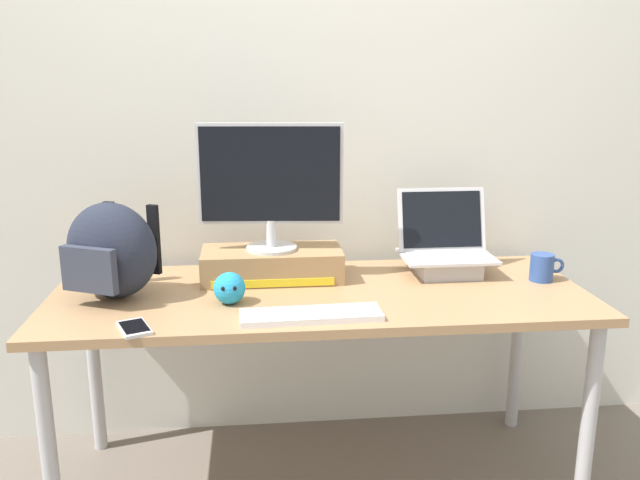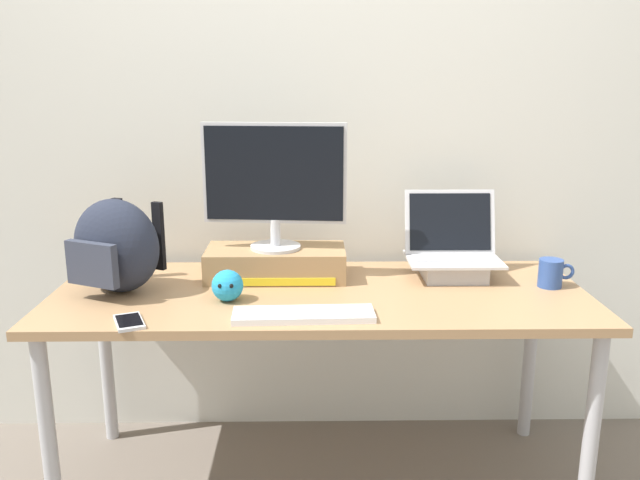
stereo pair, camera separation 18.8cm
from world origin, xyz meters
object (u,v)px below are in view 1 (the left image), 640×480
(external_keyboard, at_px, (311,315))
(plush_toy, at_px, (229,288))
(desktop_monitor, at_px, (270,183))
(messenger_backpack, at_px, (111,251))
(toner_box_yellow, at_px, (272,264))
(coffee_mug, at_px, (543,267))
(cell_phone, at_px, (134,328))
(open_laptop, at_px, (446,257))

(external_keyboard, xyz_separation_m, plush_toy, (-0.25, 0.16, 0.04))
(desktop_monitor, height_order, messenger_backpack, desktop_monitor)
(toner_box_yellow, bearing_deg, coffee_mug, -7.39)
(messenger_backpack, relative_size, cell_phone, 2.42)
(toner_box_yellow, bearing_deg, messenger_backpack, -163.92)
(open_laptop, height_order, external_keyboard, open_laptop)
(coffee_mug, relative_size, cell_phone, 0.80)
(desktop_monitor, relative_size, coffee_mug, 4.10)
(coffee_mug, height_order, plush_toy, plush_toy)
(desktop_monitor, relative_size, cell_phone, 3.30)
(plush_toy, bearing_deg, external_keyboard, -32.74)
(external_keyboard, distance_m, messenger_backpack, 0.70)
(external_keyboard, distance_m, cell_phone, 0.52)
(external_keyboard, bearing_deg, plush_toy, 145.17)
(toner_box_yellow, distance_m, coffee_mug, 0.97)
(toner_box_yellow, relative_size, external_keyboard, 1.15)
(desktop_monitor, bearing_deg, messenger_backpack, -158.82)
(cell_phone, distance_m, plush_toy, 0.34)
(coffee_mug, relative_size, plush_toy, 1.20)
(toner_box_yellow, distance_m, external_keyboard, 0.43)
(messenger_backpack, height_order, coffee_mug, messenger_backpack)
(messenger_backpack, height_order, cell_phone, messenger_backpack)
(toner_box_yellow, height_order, external_keyboard, toner_box_yellow)
(desktop_monitor, bearing_deg, coffee_mug, -2.10)
(open_laptop, height_order, coffee_mug, open_laptop)
(desktop_monitor, distance_m, cell_phone, 0.71)
(plush_toy, bearing_deg, cell_phone, -143.52)
(desktop_monitor, xyz_separation_m, plush_toy, (-0.14, -0.25, -0.30))
(toner_box_yellow, height_order, coffee_mug, toner_box_yellow)
(desktop_monitor, distance_m, open_laptop, 0.71)
(external_keyboard, xyz_separation_m, coffee_mug, (0.86, 0.29, 0.04))
(desktop_monitor, xyz_separation_m, coffee_mug, (0.96, -0.12, -0.30))
(toner_box_yellow, xyz_separation_m, open_laptop, (0.64, 0.00, 0.01))
(desktop_monitor, distance_m, coffee_mug, 1.02)
(open_laptop, xyz_separation_m, coffee_mug, (0.32, -0.13, -0.01))
(external_keyboard, distance_m, plush_toy, 0.30)
(toner_box_yellow, xyz_separation_m, desktop_monitor, (-0.00, -0.00, 0.30))
(coffee_mug, distance_m, plush_toy, 1.12)
(external_keyboard, relative_size, plush_toy, 4.19)
(plush_toy, bearing_deg, open_laptop, 17.93)
(coffee_mug, bearing_deg, plush_toy, -173.32)
(toner_box_yellow, relative_size, desktop_monitor, 0.98)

